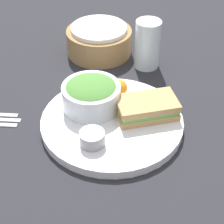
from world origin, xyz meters
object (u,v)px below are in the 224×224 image
(drink_glass, at_px, (147,44))
(bread_basket, at_px, (99,40))
(sandwich, at_px, (147,108))
(salad_bowl, at_px, (91,94))
(plate, at_px, (112,122))
(dressing_cup, at_px, (92,138))

(drink_glass, height_order, bread_basket, drink_glass)
(sandwich, distance_m, bread_basket, 0.34)
(drink_glass, bearing_deg, salad_bowl, -127.07)
(salad_bowl, bearing_deg, plate, -45.85)
(salad_bowl, height_order, drink_glass, drink_glass)
(drink_glass, bearing_deg, plate, -113.36)
(sandwich, xyz_separation_m, salad_bowl, (-0.13, 0.04, 0.02))
(sandwich, bearing_deg, bread_basket, 107.61)
(salad_bowl, distance_m, dressing_cup, 0.13)
(plate, bearing_deg, sandwich, 7.83)
(dressing_cup, bearing_deg, plate, 60.10)
(plate, distance_m, bread_basket, 0.34)
(sandwich, relative_size, dressing_cup, 2.76)
(dressing_cup, height_order, bread_basket, bread_basket)
(salad_bowl, height_order, bread_basket, salad_bowl)
(salad_bowl, xyz_separation_m, drink_glass, (0.16, 0.21, 0.01))
(sandwich, distance_m, dressing_cup, 0.16)
(sandwich, xyz_separation_m, bread_basket, (-0.10, 0.33, -0.00))
(bread_basket, bearing_deg, salad_bowl, -94.81)
(plate, height_order, drink_glass, drink_glass)
(dressing_cup, relative_size, drink_glass, 0.40)
(drink_glass, xyz_separation_m, bread_basket, (-0.13, 0.08, -0.03))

